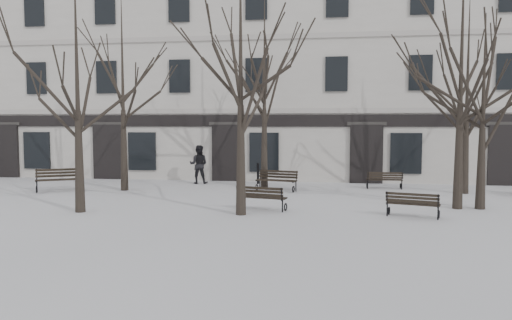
% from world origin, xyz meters
% --- Properties ---
extents(ground, '(100.00, 100.00, 0.00)m').
position_xyz_m(ground, '(0.00, 0.00, 0.00)').
color(ground, silver).
rests_on(ground, ground).
extents(building, '(40.40, 10.20, 11.40)m').
position_xyz_m(building, '(0.00, 12.96, 5.52)').
color(building, beige).
rests_on(building, ground).
extents(tree_0, '(5.62, 5.62, 8.03)m').
position_xyz_m(tree_0, '(-6.53, -1.74, 5.02)').
color(tree_0, black).
rests_on(tree_0, ground).
extents(tree_1, '(5.89, 5.89, 8.42)m').
position_xyz_m(tree_1, '(-1.14, -1.46, 5.26)').
color(tree_1, black).
rests_on(tree_1, ground).
extents(tree_2, '(6.09, 6.09, 8.69)m').
position_xyz_m(tree_2, '(6.09, 0.75, 5.44)').
color(tree_2, black).
rests_on(tree_2, ground).
extents(tree_3, '(4.67, 4.67, 6.67)m').
position_xyz_m(tree_3, '(6.85, 0.81, 4.16)').
color(tree_3, black).
rests_on(tree_3, ground).
extents(tree_4, '(5.90, 5.90, 8.43)m').
position_xyz_m(tree_4, '(-7.29, 3.69, 5.27)').
color(tree_4, black).
rests_on(tree_4, ground).
extents(tree_5, '(5.93, 5.93, 8.47)m').
position_xyz_m(tree_5, '(-1.23, 5.16, 5.30)').
color(tree_5, black).
rests_on(tree_5, ground).
extents(tree_6, '(5.63, 5.63, 8.04)m').
position_xyz_m(tree_6, '(7.35, 4.78, 5.03)').
color(tree_6, black).
rests_on(tree_6, ground).
extents(bench_0, '(2.04, 1.58, 1.00)m').
position_xyz_m(bench_0, '(-9.95, 2.98, 0.54)').
color(bench_0, black).
rests_on(bench_0, ground).
extents(bench_1, '(1.76, 0.98, 0.85)m').
position_xyz_m(bench_1, '(-0.60, -0.55, 0.46)').
color(bench_1, black).
rests_on(bench_1, ground).
extents(bench_2, '(1.70, 1.01, 0.81)m').
position_xyz_m(bench_2, '(4.28, -1.16, 0.44)').
color(bench_2, black).
rests_on(bench_2, ground).
extents(bench_3, '(1.88, 1.06, 0.90)m').
position_xyz_m(bench_3, '(-0.59, 4.50, 0.49)').
color(bench_3, black).
rests_on(bench_3, ground).
extents(bench_4, '(1.60, 0.62, 0.80)m').
position_xyz_m(bench_4, '(4.17, 5.81, 0.43)').
color(bench_4, black).
rests_on(bench_4, ground).
extents(bollard_a, '(0.13, 0.13, 1.05)m').
position_xyz_m(bollard_a, '(-1.77, 6.91, 0.56)').
color(bollard_a, black).
rests_on(bollard_a, ground).
extents(bollard_b, '(0.14, 0.14, 1.06)m').
position_xyz_m(bollard_b, '(7.88, 6.67, 0.57)').
color(bollard_b, black).
rests_on(bollard_b, ground).
extents(pedestrian_b, '(0.96, 0.77, 1.90)m').
position_xyz_m(pedestrian_b, '(-4.67, 6.59, 0.00)').
color(pedestrian_b, black).
rests_on(pedestrian_b, ground).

